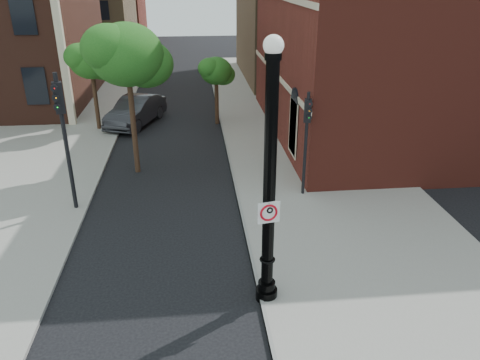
{
  "coord_description": "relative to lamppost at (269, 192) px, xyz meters",
  "views": [
    {
      "loc": [
        0.33,
        -11.46,
        8.67
      ],
      "look_at": [
        1.73,
        2.0,
        2.62
      ],
      "focal_mm": 35.0,
      "sensor_mm": 36.0,
      "label": 1
    }
  ],
  "objects": [
    {
      "name": "bg_building_red",
      "position": [
        -14.23,
        58.62,
        1.59
      ],
      "size": [
        12.0,
        12.0,
        10.0
      ],
      "primitive_type": "cube",
      "color": "maroon",
      "rests_on": "ground"
    },
    {
      "name": "utility_pole",
      "position": [
        1.16,
        6.49,
        -0.8
      ],
      "size": [
        0.1,
        0.1,
        5.22
      ],
      "primitive_type": "cylinder",
      "color": "#999999",
      "rests_on": "ground"
    },
    {
      "name": "traffic_signal_right",
      "position": [
        2.58,
        6.55,
        -0.42
      ],
      "size": [
        0.33,
        0.38,
        4.43
      ],
      "rotation": [
        0.0,
        0.0,
        -0.22
      ],
      "color": "black",
      "rests_on": "ground"
    },
    {
      "name": "ground",
      "position": [
        -2.23,
        0.62,
        -3.41
      ],
      "size": [
        120.0,
        120.0,
        0.0
      ],
      "primitive_type": "plane",
      "color": "black",
      "rests_on": "ground"
    },
    {
      "name": "no_parking_sign",
      "position": [
        -0.03,
        -0.18,
        -0.49
      ],
      "size": [
        0.61,
        0.14,
        0.61
      ],
      "rotation": [
        0.0,
        0.0,
        0.16
      ],
      "color": "white",
      "rests_on": "ground"
    },
    {
      "name": "street_tree_c",
      "position": [
        -0.39,
        17.2,
        -0.2
      ],
      "size": [
        2.26,
        2.04,
        4.07
      ],
      "color": "#352215",
      "rests_on": "ground"
    },
    {
      "name": "sidewalk_left",
      "position": [
        -11.23,
        18.62,
        -3.35
      ],
      "size": [
        10.0,
        50.0,
        0.12
      ],
      "primitive_type": "cube",
      "color": "gray",
      "rests_on": "ground"
    },
    {
      "name": "street_tree_b",
      "position": [
        -7.44,
        16.59,
        0.63
      ],
      "size": [
        2.84,
        2.56,
        5.11
      ],
      "color": "#352215",
      "rests_on": "ground"
    },
    {
      "name": "curb_edge",
      "position": [
        -0.18,
        10.62,
        -3.34
      ],
      "size": [
        0.1,
        60.0,
        0.14
      ],
      "primitive_type": "cube",
      "color": "gray",
      "rests_on": "ground"
    },
    {
      "name": "sidewalk_right",
      "position": [
        3.77,
        10.62,
        -3.35
      ],
      "size": [
        8.0,
        60.0,
        0.12
      ],
      "primitive_type": "cube",
      "color": "gray",
      "rests_on": "ground"
    },
    {
      "name": "lamppost",
      "position": [
        0.0,
        0.0,
        0.0
      ],
      "size": [
        0.62,
        0.62,
        7.38
      ],
      "color": "black",
      "rests_on": "ground"
    },
    {
      "name": "street_tree_a",
      "position": [
        -4.56,
        10.0,
        1.94
      ],
      "size": [
        3.76,
        3.39,
        6.77
      ],
      "color": "#352215",
      "rests_on": "ground"
    },
    {
      "name": "parked_car",
      "position": [
        -5.36,
        17.52,
        -2.55
      ],
      "size": [
        3.59,
        5.53,
        1.72
      ],
      "primitive_type": "imported",
      "rotation": [
        0.0,
        0.0,
        -0.37
      ],
      "color": "#2C2C31",
      "rests_on": "ground"
    },
    {
      "name": "brick_wall_building",
      "position": [
        13.77,
        14.62,
        2.85
      ],
      "size": [
        22.3,
        16.3,
        12.5
      ],
      "color": "maroon",
      "rests_on": "ground"
    },
    {
      "name": "traffic_signal_left",
      "position": [
        -6.66,
        6.22,
        0.26
      ],
      "size": [
        0.41,
        0.47,
        5.44
      ],
      "rotation": [
        0.0,
        0.0,
        0.26
      ],
      "color": "black",
      "rests_on": "ground"
    }
  ]
}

